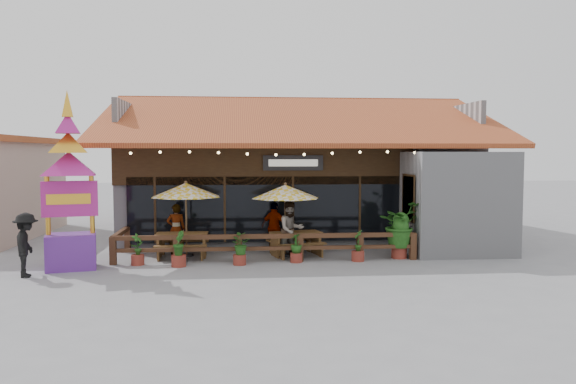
{
  "coord_description": "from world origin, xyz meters",
  "views": [
    {
      "loc": [
        -2.53,
        -18.61,
        3.56
      ],
      "look_at": [
        -0.72,
        1.5,
        2.15
      ],
      "focal_mm": 35.0,
      "sensor_mm": 36.0,
      "label": 1
    }
  ],
  "objects": [
    {
      "name": "pedestrian",
      "position": [
        -8.59,
        -2.07,
        0.93
      ],
      "size": [
        0.91,
        1.31,
        1.85
      ],
      "primitive_type": "imported",
      "rotation": [
        0.0,
        0.0,
        1.77
      ],
      "color": "black",
      "rests_on": "ground"
    },
    {
      "name": "diner_a",
      "position": [
        -4.7,
        1.27,
        0.89
      ],
      "size": [
        0.71,
        0.52,
        1.78
      ],
      "primitive_type": "imported",
      "rotation": [
        0.0,
        0.0,
        3.3
      ],
      "color": "#362311",
      "rests_on": "ground"
    },
    {
      "name": "planter_c",
      "position": [
        -2.48,
        -0.87,
        0.57
      ],
      "size": [
        0.81,
        0.79,
        1.01
      ],
      "color": "maroon",
      "rests_on": "ground"
    },
    {
      "name": "picnic_table_right",
      "position": [
        -0.52,
        0.59,
        0.56
      ],
      "size": [
        2.03,
        1.86,
        0.83
      ],
      "color": "brown",
      "rests_on": "ground"
    },
    {
      "name": "thai_sign_tower",
      "position": [
        -7.63,
        -1.04,
        3.1
      ],
      "size": [
        2.6,
        2.6,
        5.87
      ],
      "color": "#5F268D",
      "rests_on": "ground"
    },
    {
      "name": "planter_b",
      "position": [
        -4.38,
        -0.99,
        0.51
      ],
      "size": [
        0.46,
        0.46,
        1.12
      ],
      "color": "maroon",
      "rests_on": "ground"
    },
    {
      "name": "restaurant_building",
      "position": [
        0.26,
        6.61,
        2.21
      ],
      "size": [
        15.5,
        14.73,
        6.09
      ],
      "color": "#B1B1B7",
      "rests_on": "ground"
    },
    {
      "name": "diner_c",
      "position": [
        -1.2,
        1.42,
        0.9
      ],
      "size": [
        1.12,
        0.93,
        1.79
      ],
      "primitive_type": "imported",
      "rotation": [
        0.0,
        0.0,
        2.58
      ],
      "color": "#362311",
      "rests_on": "ground"
    },
    {
      "name": "ground",
      "position": [
        0.0,
        0.0,
        0.0
      ],
      "size": [
        100.0,
        100.0,
        0.0
      ],
      "primitive_type": "plane",
      "color": "gray",
      "rests_on": "ground"
    },
    {
      "name": "tropical_plant",
      "position": [
        2.92,
        -0.23,
        1.11
      ],
      "size": [
        1.85,
        1.82,
        1.94
      ],
      "color": "maroon",
      "rests_on": "ground"
    },
    {
      "name": "planter_d",
      "position": [
        -0.64,
        -0.65,
        0.46
      ],
      "size": [
        0.51,
        0.51,
        0.95
      ],
      "color": "maroon",
      "rests_on": "ground"
    },
    {
      "name": "patio_railing",
      "position": [
        -2.25,
        -0.27,
        0.61
      ],
      "size": [
        10.0,
        2.6,
        0.92
      ],
      "color": "#4D2D1B",
      "rests_on": "ground"
    },
    {
      "name": "picnic_table_left",
      "position": [
        -4.43,
        0.59,
        0.56
      ],
      "size": [
        1.74,
        1.5,
        0.84
      ],
      "color": "brown",
      "rests_on": "ground"
    },
    {
      "name": "umbrella_right",
      "position": [
        -0.89,
        0.58,
        2.22
      ],
      "size": [
        2.79,
        2.79,
        2.55
      ],
      "color": "brown",
      "rests_on": "ground"
    },
    {
      "name": "diner_b",
      "position": [
        -0.73,
        0.21,
        0.96
      ],
      "size": [
        1.13,
        1.01,
        1.92
      ],
      "primitive_type": "imported",
      "rotation": [
        0.0,
        0.0,
        0.35
      ],
      "color": "#362311",
      "rests_on": "ground"
    },
    {
      "name": "planter_e",
      "position": [
        1.41,
        -0.62,
        0.43
      ],
      "size": [
        0.42,
        0.42,
        1.04
      ],
      "color": "maroon",
      "rests_on": "ground"
    },
    {
      "name": "umbrella_left",
      "position": [
        -4.3,
        0.83,
        2.28
      ],
      "size": [
        3.12,
        3.12,
        2.61
      ],
      "color": "brown",
      "rests_on": "ground"
    },
    {
      "name": "planter_a",
      "position": [
        -5.71,
        -0.61,
        0.42
      ],
      "size": [
        0.43,
        0.41,
        1.01
      ],
      "color": "maroon",
      "rests_on": "ground"
    }
  ]
}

